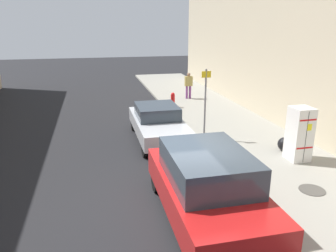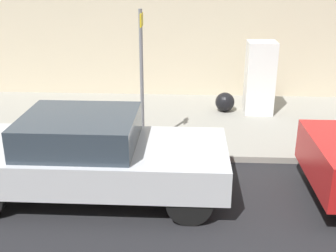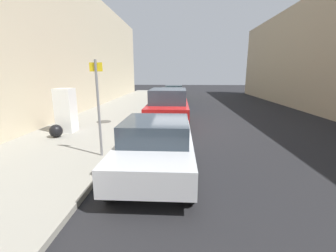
# 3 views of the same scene
# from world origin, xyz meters

# --- Properties ---
(discarded_refrigerator) EXTENTS (0.65, 0.70, 1.79)m
(discarded_refrigerator) POSITION_xyz_m (-4.65, -1.83, 1.02)
(discarded_refrigerator) COLOR white
(discarded_refrigerator) RESTS_ON sidewalk_slab
(street_sign_post) EXTENTS (0.36, 0.07, 2.75)m
(street_sign_post) POSITION_xyz_m (-2.30, -4.49, 1.66)
(street_sign_post) COLOR slate
(street_sign_post) RESTS_ON sidewalk_slab
(trash_bag) EXTENTS (0.49, 0.49, 0.49)m
(trash_bag) POSITION_xyz_m (-4.70, -2.66, 0.37)
(trash_bag) COLOR black
(trash_bag) RESTS_ON sidewalk_slab
(parked_sedan_silver) EXTENTS (1.80, 4.31, 1.39)m
(parked_sedan_silver) POSITION_xyz_m (-0.58, -5.14, 0.72)
(parked_sedan_silver) COLOR silver
(parked_sedan_silver) RESTS_ON ground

